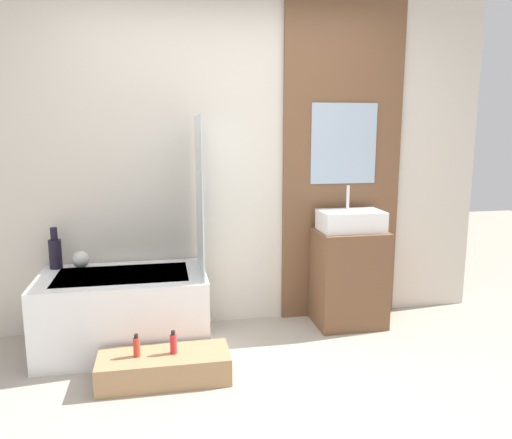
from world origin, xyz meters
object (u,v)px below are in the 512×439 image
vase_round_light (81,259)px  bottle_soap_primary (137,346)px  sink (351,221)px  vase_tall_dark (55,252)px  bottle_soap_secondary (173,343)px  bathtub (124,311)px  wooden_step_bench (164,367)px

vase_round_light → bottle_soap_primary: vase_round_light is taller
sink → vase_tall_dark: size_ratio=1.60×
sink → vase_round_light: size_ratio=3.90×
vase_round_light → bottle_soap_secondary: size_ratio=0.84×
bottle_soap_primary → bathtub: bearing=101.2°
vase_round_light → sink: bearing=-3.2°
vase_round_light → bottle_soap_primary: size_ratio=0.86×
vase_tall_dark → bottle_soap_primary: 1.08m
bathtub → vase_round_light: (-0.31, 0.23, 0.34)m
vase_round_light → bathtub: bearing=-37.0°
wooden_step_bench → bathtub: bearing=116.6°
wooden_step_bench → vase_tall_dark: size_ratio=2.67×
vase_tall_dark → wooden_step_bench: bearing=-46.3°
vase_round_light → bottle_soap_secondary: 1.07m
sink → bottle_soap_secondary: (-1.41, -0.66, -0.61)m
sink → bottle_soap_secondary: 1.67m
vase_tall_dark → bottle_soap_secondary: 1.22m
wooden_step_bench → sink: (1.47, 0.66, 0.76)m
bathtub → bottle_soap_secondary: 0.64m
bathtub → wooden_step_bench: 0.63m
sink → bottle_soap_primary: bearing=-158.0°
bottle_soap_primary → bottle_soap_secondary: bearing=-0.0°
vase_round_light → bottle_soap_primary: 0.96m
wooden_step_bench → vase_tall_dark: 1.24m
wooden_step_bench → bottle_soap_primary: (-0.16, 0.00, 0.15)m
bathtub → bottle_soap_primary: bearing=-78.8°
bathtub → bottle_soap_primary: bathtub is taller
bottle_soap_secondary → sink: bearing=25.1°
bathtub → vase_round_light: 0.51m
wooden_step_bench → bottle_soap_secondary: size_ratio=5.45×
bathtub → wooden_step_bench: (0.27, -0.54, -0.19)m
bathtub → vase_tall_dark: bearing=152.7°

